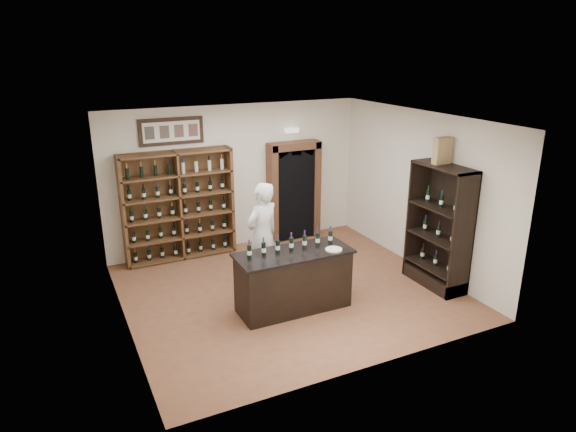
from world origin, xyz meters
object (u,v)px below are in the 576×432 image
(tasting_counter, at_px, (293,281))
(wine_crate, at_px, (442,151))
(wine_shelf, at_px, (178,205))
(shopkeeper, at_px, (263,236))
(counter_bottle_0, at_px, (249,251))
(side_cabinet, at_px, (439,245))

(tasting_counter, relative_size, wine_crate, 4.13)
(wine_shelf, bearing_deg, shopkeeper, -63.47)
(counter_bottle_0, bearing_deg, tasting_counter, -6.59)
(tasting_counter, bearing_deg, shopkeeper, 97.14)
(counter_bottle_0, xyz_separation_m, wine_crate, (3.44, -0.26, 1.32))
(side_cabinet, bearing_deg, tasting_counter, 173.72)
(counter_bottle_0, relative_size, side_cabinet, 0.14)
(counter_bottle_0, bearing_deg, wine_shelf, 97.60)
(counter_bottle_0, height_order, shopkeeper, shopkeeper)
(wine_shelf, relative_size, counter_bottle_0, 7.33)
(wine_shelf, relative_size, tasting_counter, 1.17)
(counter_bottle_0, xyz_separation_m, shopkeeper, (0.60, 0.89, -0.15))
(counter_bottle_0, distance_m, side_cabinet, 3.48)
(side_cabinet, height_order, wine_crate, wine_crate)
(wine_shelf, relative_size, wine_crate, 4.83)
(side_cabinet, bearing_deg, counter_bottle_0, 173.65)
(wine_shelf, height_order, wine_crate, wine_crate)
(side_cabinet, relative_size, wine_crate, 4.83)
(side_cabinet, bearing_deg, wine_shelf, 139.79)
(counter_bottle_0, bearing_deg, wine_crate, -4.26)
(tasting_counter, distance_m, counter_bottle_0, 0.95)
(tasting_counter, bearing_deg, wine_shelf, 110.56)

